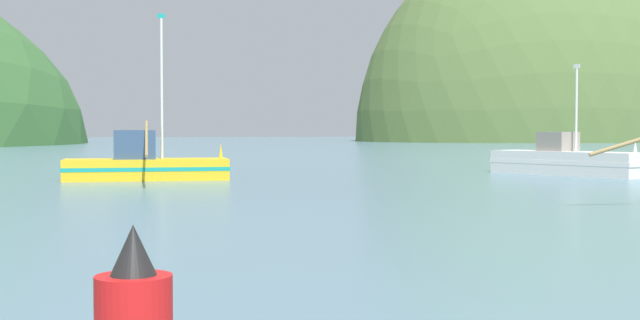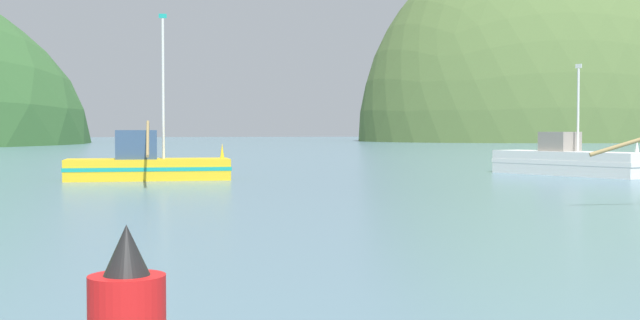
{
  "view_description": "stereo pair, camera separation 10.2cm",
  "coord_description": "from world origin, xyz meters",
  "views": [
    {
      "loc": [
        -8.55,
        6.68,
        2.25
      ],
      "look_at": [
        -1.78,
        29.91,
        1.4
      ],
      "focal_mm": 46.98,
      "sensor_mm": 36.0,
      "label": 1
    },
    {
      "loc": [
        -8.45,
        6.65,
        2.25
      ],
      "look_at": [
        -1.78,
        29.91,
        1.4
      ],
      "focal_mm": 46.98,
      "sensor_mm": 36.0,
      "label": 2
    }
  ],
  "objects": [
    {
      "name": "channel_buoy",
      "position": [
        -8.02,
        15.01,
        0.54
      ],
      "size": [
        0.76,
        0.76,
        1.34
      ],
      "color": "red",
      "rests_on": "ground"
    },
    {
      "name": "fishing_boat_white",
      "position": [
        15.29,
        43.85,
        0.71
      ],
      "size": [
        4.9,
        8.58,
        5.57
      ],
      "rotation": [
        0.0,
        0.0,
        5.07
      ],
      "color": "white",
      "rests_on": "ground"
    },
    {
      "name": "fishing_boat_yellow",
      "position": [
        -5.57,
        45.48,
        0.73
      ],
      "size": [
        7.57,
        12.36,
        7.57
      ],
      "rotation": [
        0.0,
        0.0,
        6.2
      ],
      "color": "gold",
      "rests_on": "ground"
    },
    {
      "name": "hill_far_center",
      "position": [
        88.82,
        167.52,
        0.0
      ],
      "size": [
        83.16,
        66.53,
        90.45
      ],
      "primitive_type": "ellipsoid",
      "color": "#516B38",
      "rests_on": "ground"
    }
  ]
}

